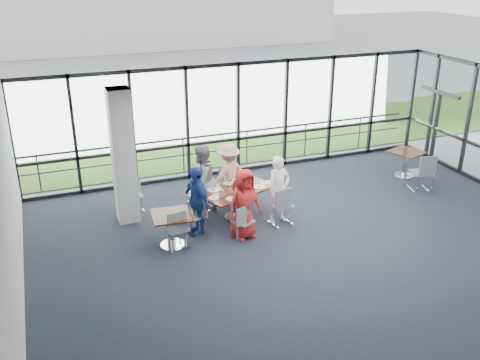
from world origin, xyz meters
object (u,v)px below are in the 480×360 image
object	(u,v)px
side_table_right	(406,155)
chair_main_nl	(243,221)
structural_column	(123,157)
chair_main_fl	(196,194)
chair_main_end	(193,217)
chair_spare_lb	(134,196)
diner_end	(197,200)
diner_far_left	(201,180)
side_table_left	(172,220)
chair_spare_la	(177,228)
chair_main_nr	(281,205)
diner_far_right	(229,174)
diner_near_left	(244,204)
diner_near_right	(279,190)
main_table	(235,194)
chair_main_fr	(225,185)
chair_spare_r	(420,172)

from	to	relation	value
side_table_right	chair_main_nl	bearing A→B (deg)	-162.76
structural_column	chair_main_fl	distance (m)	2.00
chair_main_end	chair_spare_lb	bearing A→B (deg)	-178.84
diner_end	diner_far_left	bearing A→B (deg)	143.13
side_table_left	chair_main_nl	world-z (taller)	chair_main_nl
structural_column	chair_spare_la	bearing A→B (deg)	-66.98
chair_main_nr	chair_spare_lb	world-z (taller)	chair_main_nr
diner_end	chair_main_end	xyz separation A→B (m)	(-0.10, -0.00, -0.38)
structural_column	diner_end	distance (m)	2.01
diner_far_right	chair_spare_la	distance (m)	2.52
side_table_left	structural_column	bearing A→B (deg)	112.58
diner_near_left	diner_near_right	xyz separation A→B (m)	(1.04, 0.43, 0.00)
chair_main_nl	chair_spare_la	xyz separation A→B (m)	(-1.49, 0.12, 0.05)
chair_main_end	chair_spare_lb	xyz separation A→B (m)	(-1.01, 1.69, -0.03)
side_table_right	chair_spare_lb	xyz separation A→B (m)	(-7.68, 0.54, -0.23)
side_table_right	diner_near_right	world-z (taller)	diner_near_right
chair_main_end	structural_column	bearing A→B (deg)	-165.03
main_table	side_table_right	distance (m)	5.53
chair_main_nr	chair_spare_la	xyz separation A→B (m)	(-2.57, -0.22, -0.01)
main_table	chair_main_fr	size ratio (longest dim) A/B	2.23
diner_near_left	chair_spare_la	distance (m)	1.57
main_table	side_table_right	xyz separation A→B (m)	(5.48, 0.74, 0.01)
chair_main_fl	chair_main_end	distance (m)	1.12
diner_far_left	diner_far_right	size ratio (longest dim) A/B	1.10
side_table_left	diner_near_left	bearing A→B (deg)	-6.73
diner_far_left	chair_spare_lb	world-z (taller)	diner_far_left
diner_end	chair_spare_la	xyz separation A→B (m)	(-0.60, -0.49, -0.35)
chair_main_fl	diner_far_right	bearing A→B (deg)	159.45
chair_spare_lb	diner_far_right	bearing A→B (deg)	158.17
side_table_right	diner_near_left	distance (m)	5.90
diner_near_left	chair_main_nr	bearing A→B (deg)	4.88
structural_column	chair_main_fr	distance (m)	2.78
diner_far_right	diner_near_left	bearing A→B (deg)	61.73
diner_end	chair_spare_r	world-z (taller)	diner_end
main_table	diner_near_left	size ratio (longest dim) A/B	1.26
diner_far_left	chair_main_fr	bearing A→B (deg)	177.33
side_table_left	chair_main_nr	world-z (taller)	chair_main_nr
diner_far_left	chair_main_end	size ratio (longest dim) A/B	2.07
diner_far_left	chair_main_nr	xyz separation A→B (m)	(1.57, -1.18, -0.42)
diner_near_left	chair_main_nl	size ratio (longest dim) A/B	1.96
chair_main_fl	diner_far_left	bearing A→B (deg)	97.86
side_table_left	diner_far_left	size ratio (longest dim) A/B	0.51
structural_column	chair_main_end	size ratio (longest dim) A/B	3.72
structural_column	diner_far_left	distance (m)	1.92
chair_main_fr	chair_spare_la	world-z (taller)	chair_spare_la
structural_column	diner_far_right	size ratio (longest dim) A/B	1.99
diner_near_right	chair_main_nr	world-z (taller)	diner_near_right
side_table_left	chair_spare_lb	size ratio (longest dim) A/B	1.14
chair_main_fr	chair_spare_r	world-z (taller)	chair_spare_r
chair_main_nl	chair_spare_la	distance (m)	1.50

